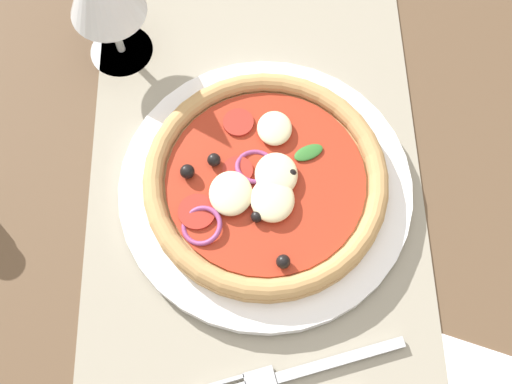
# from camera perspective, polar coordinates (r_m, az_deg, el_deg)

# --- Properties ---
(ground_plane) EXTENTS (1.90, 1.40, 0.02)m
(ground_plane) POSITION_cam_1_polar(r_m,az_deg,el_deg) (0.60, 0.01, -1.83)
(ground_plane) COLOR brown
(placemat) EXTENTS (0.50, 0.31, 0.00)m
(placemat) POSITION_cam_1_polar(r_m,az_deg,el_deg) (0.59, 0.01, -1.34)
(placemat) COLOR gray
(placemat) RESTS_ON ground_plane
(plate) EXTENTS (0.27, 0.27, 0.01)m
(plate) POSITION_cam_1_polar(r_m,az_deg,el_deg) (0.59, 0.83, 0.38)
(plate) COLOR white
(plate) RESTS_ON placemat
(pizza) EXTENTS (0.22, 0.22, 0.03)m
(pizza) POSITION_cam_1_polar(r_m,az_deg,el_deg) (0.57, 0.79, 1.04)
(pizza) COLOR tan
(pizza) RESTS_ON plate
(fork) EXTENTS (0.06, 0.18, 0.00)m
(fork) POSITION_cam_1_polar(r_m,az_deg,el_deg) (0.55, 2.96, -15.90)
(fork) COLOR #B2B5BA
(fork) RESTS_ON placemat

